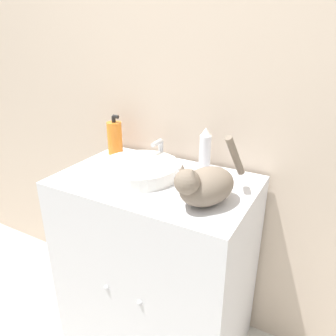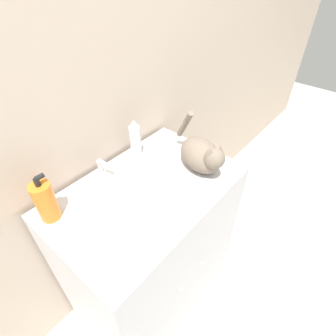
% 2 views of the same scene
% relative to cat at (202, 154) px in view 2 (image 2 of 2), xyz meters
% --- Properties ---
extents(ground_plane, '(8.00, 8.00, 0.00)m').
position_rel_cat_xyz_m(ground_plane, '(-0.27, -0.18, -0.99)').
color(ground_plane, beige).
extents(wall_back, '(6.00, 0.05, 2.50)m').
position_rel_cat_xyz_m(wall_back, '(-0.27, 0.41, 0.26)').
color(wall_back, '#C6B29E').
rests_on(wall_back, ground_plane).
extents(vanity_cabinet, '(0.84, 0.55, 0.91)m').
position_rel_cat_xyz_m(vanity_cabinet, '(-0.27, 0.09, -0.53)').
color(vanity_cabinet, silver).
rests_on(vanity_cabinet, ground_plane).
extents(sink_basin, '(0.35, 0.35, 0.06)m').
position_rel_cat_xyz_m(sink_basin, '(-0.35, 0.10, -0.05)').
color(sink_basin, white).
rests_on(sink_basin, vanity_cabinet).
extents(faucet, '(0.15, 0.09, 0.12)m').
position_rel_cat_xyz_m(faucet, '(-0.35, 0.28, -0.03)').
color(faucet, silver).
rests_on(faucet, vanity_cabinet).
extents(cat, '(0.23, 0.35, 0.24)m').
position_rel_cat_xyz_m(cat, '(0.00, 0.00, 0.00)').
color(cat, '#7A6B5B').
rests_on(cat, vanity_cabinet).
extents(soap_bottle, '(0.08, 0.08, 0.20)m').
position_rel_cat_xyz_m(soap_bottle, '(-0.61, 0.27, 0.01)').
color(soap_bottle, orange).
rests_on(soap_bottle, vanity_cabinet).
extents(spray_bottle, '(0.05, 0.05, 0.20)m').
position_rel_cat_xyz_m(spray_bottle, '(-0.13, 0.30, 0.02)').
color(spray_bottle, silver).
rests_on(spray_bottle, vanity_cabinet).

